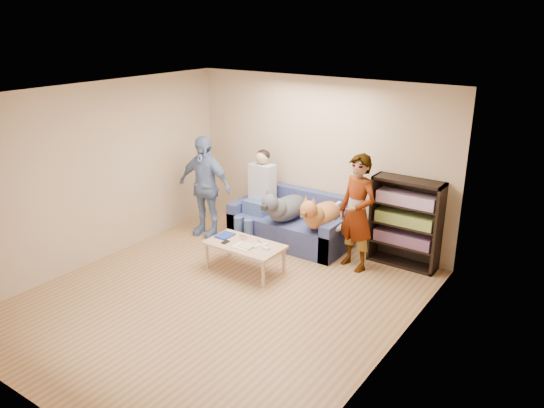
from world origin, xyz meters
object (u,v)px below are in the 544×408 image
Objects in this scene: person_standing_right at (357,213)px; coffee_table at (245,247)px; bookshelf at (406,221)px; person_standing_left at (204,186)px; dog_gray at (285,207)px; notebook_blue at (225,235)px; sofa at (291,225)px; camera_silver at (243,237)px; person_seated at (259,192)px; dog_tan at (321,214)px.

person_standing_right is 1.53× the size of coffee_table.
bookshelf reaches higher than coffee_table.
person_standing_left is 1.40m from dog_gray.
notebook_blue is at bearing -40.82° from person_standing_left.
person_standing_left reaches higher than sofa.
camera_silver is 0.07× the size of person_seated.
dog_gray is 1.10m from coffee_table.
person_seated is at bearing -166.89° from sofa.
dog_tan is at bearing -162.08° from bookshelf.
sofa is (0.08, 1.14, -0.16)m from camera_silver.
coffee_table is (0.04, -1.26, 0.09)m from sofa.
dog_gray is at bearing 84.45° from camera_silver.
person_seated reaches higher than camera_silver.
person_seated is 1.18m from dog_tan.
notebook_blue is 0.24× the size of coffee_table.
bookshelf is at bearing 33.81° from notebook_blue.
dog_tan reaches higher than camera_silver.
dog_gray is (1.35, 0.34, -0.19)m from person_standing_left.
bookshelf is at bearing 7.76° from person_standing_left.
person_seated is at bearing 99.45° from notebook_blue.
person_standing_left reaches higher than person_seated.
dog_tan is (0.99, 1.07, 0.21)m from notebook_blue.
person_standing_left is at bearing -158.00° from sofa.
person_standing_right reaches higher than person_standing_left.
camera_silver is 1.16m from person_seated.
person_standing_left is 1.25m from notebook_blue.
dog_tan is (1.96, 0.39, -0.19)m from person_standing_left.
sofa is at bearing 92.46° from dog_gray.
person_standing_right is 1.41m from sofa.
person_standing_left is 1.33× the size of dog_gray.
dog_tan reaches higher than notebook_blue.
camera_silver is 2.35m from bookshelf.
person_standing_left is 1.28× the size of bookshelf.
dog_tan is (0.71, 1.00, 0.20)m from camera_silver.
dog_tan is (1.17, -0.02, -0.13)m from person_seated.
notebook_blue is (0.97, -0.67, -0.40)m from person_standing_left.
person_standing_left is 3.23m from bookshelf.
sofa reaches higher than notebook_blue.
notebook_blue is at bearing -106.63° from sofa.
person_standing_right is at bearing -2.82° from dog_gray.
dog_gray reaches higher than sofa.
bookshelf is (1.18, 0.38, 0.04)m from dog_tan.
sofa is at bearing 73.37° from notebook_blue.
notebook_blue is at bearing 172.87° from coffee_table.
person_seated is (-1.81, 0.14, -0.07)m from person_standing_right.
person_standing_right is 1.65m from coffee_table.
sofa is 1.73× the size of coffee_table.
person_seated is 1.17× the size of dog_gray.
dog_tan is 1.06× the size of coffee_table.
coffee_table is at bearing -139.63° from bookshelf.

